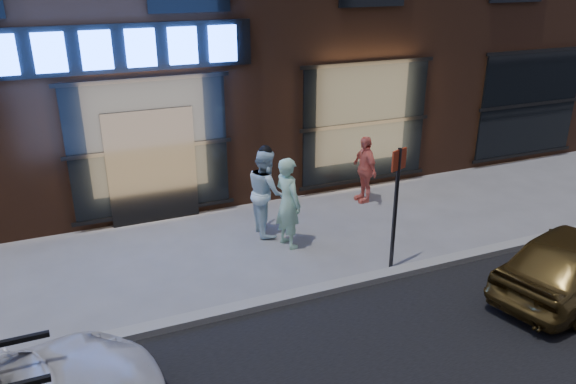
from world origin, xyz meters
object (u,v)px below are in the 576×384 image
at_px(passerby, 365,169).
at_px(sign_post, 396,198).
at_px(man_cap, 266,192).
at_px(gold_sedan, 575,261).
at_px(man_bowtie, 288,203).

bearing_deg(passerby, sign_post, -20.32).
bearing_deg(man_cap, passerby, -71.34).
height_order(gold_sedan, sign_post, sign_post).
xyz_separation_m(man_cap, passerby, (2.63, 0.67, -0.11)).
height_order(man_bowtie, man_cap, man_bowtie).
xyz_separation_m(man_bowtie, sign_post, (1.37, -1.52, 0.47)).
bearing_deg(sign_post, man_bowtie, 111.38).
relative_size(man_cap, passerby, 1.15).
distance_m(man_bowtie, man_cap, 0.73).
bearing_deg(man_bowtie, man_cap, -0.10).
relative_size(man_bowtie, man_cap, 1.01).
bearing_deg(gold_sedan, passerby, -0.99).
height_order(man_cap, gold_sedan, man_cap).
xyz_separation_m(man_cap, gold_sedan, (3.87, -4.04, -0.30)).
height_order(man_cap, sign_post, sign_post).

